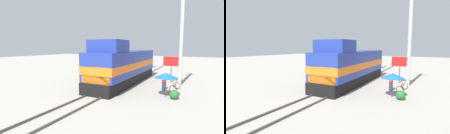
{
  "view_description": "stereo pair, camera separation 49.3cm",
  "coord_description": "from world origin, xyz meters",
  "views": [
    {
      "loc": [
        7.65,
        -15.82,
        4.15
      ],
      "look_at": [
        1.2,
        -3.18,
        2.47
      ],
      "focal_mm": 28.0,
      "sensor_mm": 36.0,
      "label": 1
    },
    {
      "loc": [
        8.09,
        -15.59,
        4.15
      ],
      "look_at": [
        1.2,
        -3.18,
        2.47
      ],
      "focal_mm": 28.0,
      "sensor_mm": 36.0,
      "label": 2
    }
  ],
  "objects": [
    {
      "name": "ground_plane",
      "position": [
        0.0,
        0.0,
        0.0
      ],
      "size": [
        120.0,
        120.0,
        0.0
      ],
      "primitive_type": "plane",
      "color": "gray"
    },
    {
      "name": "rail_near",
      "position": [
        -0.72,
        0.0,
        0.07
      ],
      "size": [
        0.08,
        41.94,
        0.15
      ],
      "primitive_type": "cube",
      "color": "#4C4742",
      "rests_on": "ground_plane"
    },
    {
      "name": "rail_far",
      "position": [
        0.72,
        0.0,
        0.07
      ],
      "size": [
        0.08,
        41.94,
        0.15
      ],
      "primitive_type": "cube",
      "color": "#4C4742",
      "rests_on": "ground_plane"
    },
    {
      "name": "locomotive",
      "position": [
        0.0,
        2.06,
        1.98
      ],
      "size": [
        3.21,
        13.29,
        4.74
      ],
      "color": "black",
      "rests_on": "ground_plane"
    },
    {
      "name": "utility_pole",
      "position": [
        5.74,
        3.81,
        5.7
      ],
      "size": [
        1.8,
        0.37,
        11.26
      ],
      "color": "#B2B2AD",
      "rests_on": "ground_plane"
    },
    {
      "name": "vendor_umbrella",
      "position": [
        5.19,
        -1.24,
        1.79
      ],
      "size": [
        1.87,
        1.87,
        2.0
      ],
      "color": "#4C4C4C",
      "rests_on": "ground_plane"
    },
    {
      "name": "billboard_sign",
      "position": [
        4.7,
        4.84,
        2.23
      ],
      "size": [
        1.82,
        0.12,
        3.0
      ],
      "color": "#595959",
      "rests_on": "ground_plane"
    },
    {
      "name": "shrub_cluster",
      "position": [
        5.92,
        -1.64,
        0.37
      ],
      "size": [
        0.73,
        0.73,
        0.73
      ],
      "primitive_type": "sphere",
      "color": "#236028",
      "rests_on": "ground_plane"
    },
    {
      "name": "person_bystander",
      "position": [
        4.64,
        0.86,
        0.92
      ],
      "size": [
        0.34,
        0.34,
        1.7
      ],
      "color": "#2D3347",
      "rests_on": "ground_plane"
    },
    {
      "name": "bicycle",
      "position": [
        5.63,
        1.17,
        0.34
      ],
      "size": [
        0.8,
        1.73,
        0.66
      ],
      "rotation": [
        0.0,
        0.0,
        3.06
      ],
      "color": "black",
      "rests_on": "ground_plane"
    }
  ]
}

